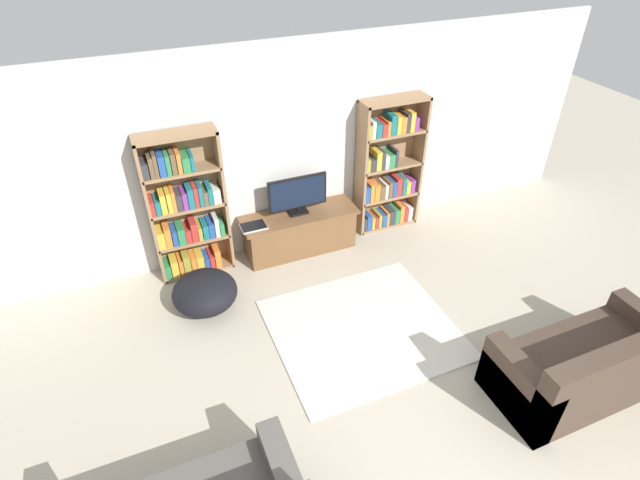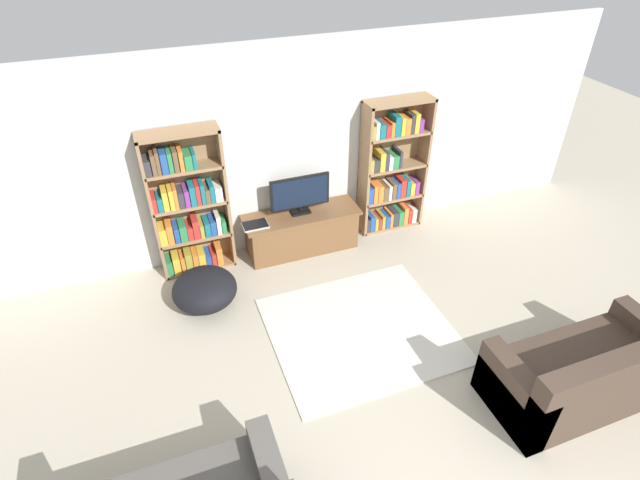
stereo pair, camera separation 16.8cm
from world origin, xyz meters
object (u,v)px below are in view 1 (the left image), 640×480
(television, at_px, (298,194))
(bookshelf_right, at_px, (387,170))
(tv_stand, at_px, (300,232))
(couch_right_sofa, at_px, (586,366))
(bookshelf_left, at_px, (186,210))
(laptop, at_px, (254,226))
(beanbag_ottoman, at_px, (205,292))

(television, bearing_deg, bookshelf_right, 4.04)
(television, bearing_deg, tv_stand, -90.00)
(tv_stand, distance_m, couch_right_sofa, 3.52)
(bookshelf_left, relative_size, television, 2.40)
(bookshelf_left, bearing_deg, tv_stand, -5.30)
(bookshelf_right, xyz_separation_m, laptop, (-1.91, -0.19, -0.29))
(tv_stand, bearing_deg, laptop, -173.84)
(bookshelf_left, relative_size, tv_stand, 1.22)
(bookshelf_left, bearing_deg, bookshelf_right, 0.01)
(laptop, xyz_separation_m, couch_right_sofa, (2.28, -3.04, -0.26))
(laptop, bearing_deg, television, 9.29)
(tv_stand, xyz_separation_m, television, (0.00, 0.03, 0.54))
(television, relative_size, beanbag_ottoman, 1.04)
(laptop, relative_size, couch_right_sofa, 0.18)
(laptop, bearing_deg, couch_right_sofa, -53.06)
(bookshelf_left, distance_m, bookshelf_right, 2.65)
(bookshelf_left, xyz_separation_m, couch_right_sofa, (3.02, -3.23, -0.56))
(television, xyz_separation_m, laptop, (-0.61, -0.10, -0.26))
(television, height_order, laptop, television)
(tv_stand, relative_size, beanbag_ottoman, 2.05)
(couch_right_sofa, distance_m, beanbag_ottoman, 3.93)
(couch_right_sofa, bearing_deg, laptop, 126.94)
(tv_stand, height_order, laptop, laptop)
(bookshelf_left, height_order, beanbag_ottoman, bookshelf_left)
(bookshelf_right, height_order, beanbag_ottoman, bookshelf_right)
(television, relative_size, laptop, 2.45)
(tv_stand, bearing_deg, bookshelf_left, 174.70)
(bookshelf_right, xyz_separation_m, tv_stand, (-1.30, -0.13, -0.58))
(laptop, bearing_deg, bookshelf_left, 165.42)
(tv_stand, relative_size, couch_right_sofa, 0.87)
(television, height_order, beanbag_ottoman, television)
(bookshelf_left, bearing_deg, couch_right_sofa, -46.92)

